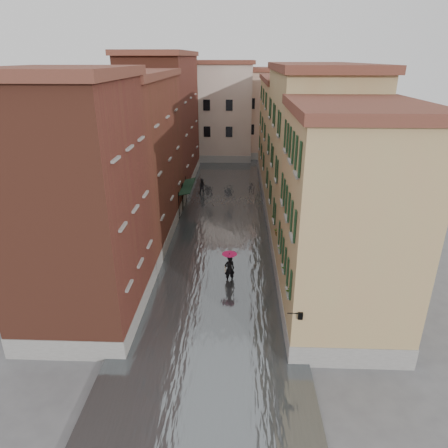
# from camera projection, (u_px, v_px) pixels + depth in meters

# --- Properties ---
(ground) EXTENTS (120.00, 120.00, 0.00)m
(ground) POSITION_uv_depth(u_px,v_px,m) (214.00, 296.00, 25.07)
(ground) COLOR #535355
(ground) RESTS_ON ground
(floodwater) EXTENTS (10.00, 60.00, 0.20)m
(floodwater) POSITION_uv_depth(u_px,v_px,m) (223.00, 218.00, 37.01)
(floodwater) COLOR #4F5457
(floodwater) RESTS_ON ground
(building_left_near) EXTENTS (6.00, 8.00, 13.00)m
(building_left_near) POSITION_uv_depth(u_px,v_px,m) (78.00, 209.00, 20.96)
(building_left_near) COLOR brown
(building_left_near) RESTS_ON ground
(building_left_mid) EXTENTS (6.00, 14.00, 12.50)m
(building_left_mid) POSITION_uv_depth(u_px,v_px,m) (131.00, 163.00, 31.20)
(building_left_mid) COLOR #5D261D
(building_left_mid) RESTS_ON ground
(building_left_far) EXTENTS (6.00, 16.00, 14.00)m
(building_left_far) POSITION_uv_depth(u_px,v_px,m) (165.00, 124.00, 44.73)
(building_left_far) COLOR brown
(building_left_far) RESTS_ON ground
(building_right_near) EXTENTS (6.00, 8.00, 11.50)m
(building_right_near) POSITION_uv_depth(u_px,v_px,m) (345.00, 227.00, 20.75)
(building_right_near) COLOR #A88157
(building_right_near) RESTS_ON ground
(building_right_mid) EXTENTS (6.00, 14.00, 13.00)m
(building_right_mid) POSITION_uv_depth(u_px,v_px,m) (312.00, 161.00, 30.59)
(building_right_mid) COLOR #9E8E5F
(building_right_mid) RESTS_ON ground
(building_right_far) EXTENTS (6.00, 16.00, 11.50)m
(building_right_far) POSITION_uv_depth(u_px,v_px,m) (289.00, 136.00, 44.70)
(building_right_far) COLOR #A88157
(building_right_far) RESTS_ON ground
(building_end_cream) EXTENTS (12.00, 9.00, 13.00)m
(building_end_cream) POSITION_uv_depth(u_px,v_px,m) (209.00, 112.00, 57.67)
(building_end_cream) COLOR #C4AE9C
(building_end_cream) RESTS_ON ground
(building_end_pink) EXTENTS (10.00, 9.00, 12.00)m
(building_end_pink) POSITION_uv_depth(u_px,v_px,m) (271.00, 114.00, 59.38)
(building_end_pink) COLOR tan
(building_end_pink) RESTS_ON ground
(awning_near) EXTENTS (1.09, 2.72, 2.80)m
(awning_near) POSITION_uv_depth(u_px,v_px,m) (185.00, 191.00, 36.87)
(awning_near) COLOR black
(awning_near) RESTS_ON ground
(awning_far) EXTENTS (1.09, 2.90, 2.80)m
(awning_far) POSITION_uv_depth(u_px,v_px,m) (188.00, 184.00, 38.92)
(awning_far) COLOR black
(awning_far) RESTS_ON ground
(wall_lantern) EXTENTS (0.71, 0.22, 0.35)m
(wall_lantern) POSITION_uv_depth(u_px,v_px,m) (300.00, 315.00, 18.22)
(wall_lantern) COLOR black
(wall_lantern) RESTS_ON ground
(window_planters) EXTENTS (0.59, 10.74, 0.84)m
(window_planters) POSITION_uv_depth(u_px,v_px,m) (282.00, 244.00, 23.95)
(window_planters) COLOR maroon
(window_planters) RESTS_ON ground
(pedestrian_main) EXTENTS (1.01, 1.01, 2.06)m
(pedestrian_main) POSITION_uv_depth(u_px,v_px,m) (229.00, 265.00, 26.26)
(pedestrian_main) COLOR black
(pedestrian_main) RESTS_ON ground
(pedestrian_far) EXTENTS (1.02, 0.87, 1.84)m
(pedestrian_far) POSITION_uv_depth(u_px,v_px,m) (203.00, 187.00, 43.06)
(pedestrian_far) COLOR black
(pedestrian_far) RESTS_ON ground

